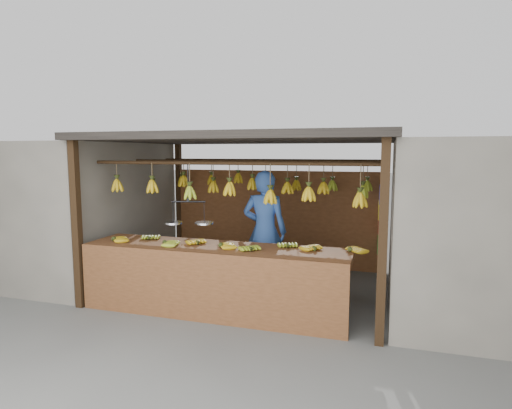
% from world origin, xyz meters
% --- Properties ---
extents(ground, '(80.00, 80.00, 0.00)m').
position_xyz_m(ground, '(0.00, 0.00, 0.00)').
color(ground, '#5B5B57').
extents(stall, '(4.30, 3.30, 2.40)m').
position_xyz_m(stall, '(0.00, 0.33, 1.97)').
color(stall, black).
rests_on(stall, ground).
extents(neighbor_left, '(3.00, 3.00, 2.30)m').
position_xyz_m(neighbor_left, '(-3.60, 0.00, 1.15)').
color(neighbor_left, slate).
rests_on(neighbor_left, ground).
extents(neighbor_right, '(3.00, 3.00, 2.30)m').
position_xyz_m(neighbor_right, '(3.60, 0.00, 1.15)').
color(neighbor_right, slate).
rests_on(neighbor_right, ground).
extents(counter, '(3.70, 0.82, 0.96)m').
position_xyz_m(counter, '(-0.12, -1.23, 0.71)').
color(counter, brown).
rests_on(counter, ground).
extents(hanging_bananas, '(3.58, 2.22, 0.40)m').
position_xyz_m(hanging_bananas, '(0.01, -0.00, 1.62)').
color(hanging_bananas, '#BB9314').
rests_on(hanging_bananas, ground).
extents(balance_scale, '(0.67, 0.36, 0.84)m').
position_xyz_m(balance_scale, '(-0.57, -1.00, 1.23)').
color(balance_scale, black).
rests_on(balance_scale, ground).
extents(vendor, '(0.69, 0.46, 1.87)m').
position_xyz_m(vendor, '(0.25, -0.06, 0.94)').
color(vendor, '#3359A5').
rests_on(vendor, ground).
extents(bag_bundles, '(0.08, 0.26, 1.20)m').
position_xyz_m(bag_bundles, '(1.94, 1.35, 0.99)').
color(bag_bundles, '#1426BF').
rests_on(bag_bundles, ground).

